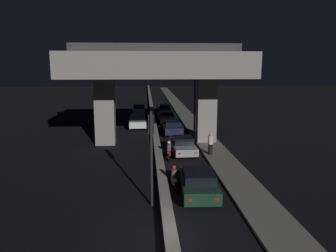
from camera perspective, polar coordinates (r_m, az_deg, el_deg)
The scene contains 16 objects.
ground_plane at distance 14.22m, azimuth 0.34°, elevation -19.02°, with size 200.00×200.00×0.00m, color black.
median_divider at distance 47.83m, azimuth -2.78°, elevation 2.34°, with size 0.56×126.00×0.45m, color gray.
sidewalk_right at distance 41.32m, azimuth 3.96°, elevation 0.82°, with size 2.20×126.00×0.15m, color slate.
elevated_overpass at distance 29.19m, azimuth -2.14°, elevation 9.93°, with size 15.13×10.84×8.91m.
traffic_light_left_of_median at distance 16.16m, azimuth -2.94°, elevation -2.77°, with size 0.30×0.49×4.84m.
street_lamp at distance 34.06m, azimuth 4.21°, elevation 5.75°, with size 2.00×0.32×7.03m.
car_dark_green_lead at distance 18.10m, azimuth 5.32°, elevation -9.84°, with size 2.16×4.38×1.42m.
car_silver_second at distance 26.49m, azimuth 2.60°, elevation -3.31°, with size 2.01×4.66×1.37m.
car_dark_blue_third at distance 33.45m, azimuth 0.82°, elevation -0.23°, with size 1.99×4.14×1.45m.
car_silver_fourth at distance 40.41m, azimuth -0.33°, elevation 1.60°, with size 2.12×4.68×1.44m.
car_dark_blue_fifth at distance 47.58m, azimuth -0.66°, elevation 2.95°, with size 2.00×4.13×1.45m.
car_white_lead_oncoming at distance 37.23m, azimuth -5.30°, elevation 0.85°, with size 2.07×4.08×1.54m.
car_white_second_oncoming at distance 46.91m, azimuth -5.08°, elevation 2.82°, with size 1.97×3.98×1.53m.
motorcycle_white_filtering_near at distance 19.13m, azimuth 1.04°, elevation -9.11°, with size 0.34×1.77×1.37m.
motorcycle_red_filtering_mid at distance 24.93m, azimuth 0.16°, elevation -4.41°, with size 0.34×1.91×1.39m.
pedestrian_on_sidewalk at distance 25.74m, azimuth 7.40°, elevation -3.06°, with size 0.39×0.39×1.74m.
Camera 1 is at (-0.93, -12.34, 7.01)m, focal length 35.00 mm.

